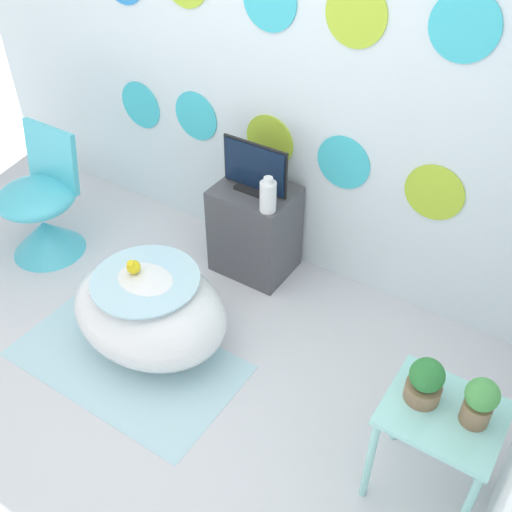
% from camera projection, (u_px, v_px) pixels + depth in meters
% --- Properties ---
extents(ground_plane, '(12.00, 12.00, 0.00)m').
position_uv_depth(ground_plane, '(77.00, 429.00, 2.77)').
color(ground_plane, silver).
extents(wall_back_dotted, '(4.42, 0.05, 2.60)m').
position_uv_depth(wall_back_dotted, '(271.00, 42.00, 3.02)').
color(wall_back_dotted, white).
rests_on(wall_back_dotted, ground_plane).
extents(rug, '(1.18, 0.67, 0.01)m').
position_uv_depth(rug, '(127.00, 360.00, 3.09)').
color(rug, silver).
rests_on(rug, ground_plane).
extents(bathtub, '(0.84, 0.65, 0.47)m').
position_uv_depth(bathtub, '(150.00, 311.00, 3.04)').
color(bathtub, white).
rests_on(bathtub, ground_plane).
extents(rubber_duck, '(0.07, 0.08, 0.08)m').
position_uv_depth(rubber_duck, '(133.00, 267.00, 2.89)').
color(rubber_duck, yellow).
rests_on(rubber_duck, bathtub).
extents(chair, '(0.47, 0.47, 0.78)m').
position_uv_depth(chair, '(42.00, 215.00, 3.63)').
color(chair, '#4CC6DB').
rests_on(chair, ground_plane).
extents(tv_cabinet, '(0.45, 0.36, 0.55)m').
position_uv_depth(tv_cabinet, '(255.00, 230.00, 3.50)').
color(tv_cabinet, '#4C4C51').
rests_on(tv_cabinet, ground_plane).
extents(tv, '(0.40, 0.12, 0.29)m').
position_uv_depth(tv, '(255.00, 170.00, 3.24)').
color(tv, black).
rests_on(tv, tv_cabinet).
extents(vase, '(0.09, 0.09, 0.20)m').
position_uv_depth(vase, '(268.00, 196.00, 3.11)').
color(vase, white).
rests_on(vase, tv_cabinet).
extents(side_table, '(0.44, 0.38, 0.53)m').
position_uv_depth(side_table, '(439.00, 428.00, 2.28)').
color(side_table, '#99E0D8').
rests_on(side_table, ground_plane).
extents(potted_plant_left, '(0.14, 0.14, 0.20)m').
position_uv_depth(potted_plant_left, '(425.00, 381.00, 2.21)').
color(potted_plant_left, '#8C6B4C').
rests_on(potted_plant_left, side_table).
extents(potted_plant_right, '(0.12, 0.12, 0.21)m').
position_uv_depth(potted_plant_right, '(480.00, 401.00, 2.12)').
color(potted_plant_right, '#8C6B4C').
rests_on(potted_plant_right, side_table).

